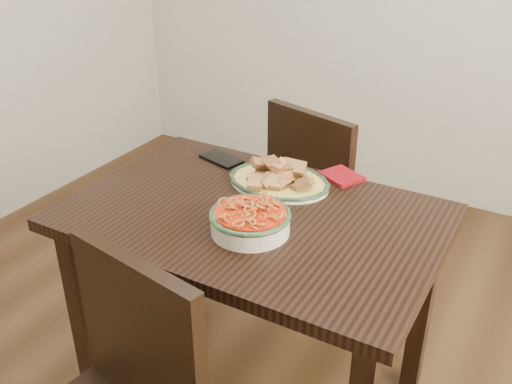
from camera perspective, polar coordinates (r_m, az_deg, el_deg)
The scene contains 7 objects.
floor at distance 2.32m, azimuth -1.73°, elevation -16.84°, with size 3.50×3.50×0.00m, color #352211.
dining_table at distance 1.82m, azimuth -0.31°, elevation -4.86°, with size 1.14×0.76×0.75m.
chair_far at distance 2.42m, azimuth 6.76°, elevation -0.17°, with size 0.52×0.52×0.89m.
fish_plate at distance 1.91m, azimuth 2.33°, elevation 1.94°, with size 0.35×0.27×0.11m.
noodle_bowl at distance 1.64m, azimuth -0.59°, elevation -2.66°, with size 0.24×0.24×0.08m.
smartphone at distance 2.11m, azimuth -3.47°, elevation 3.32°, with size 0.16×0.08×0.01m, color black.
napkin at distance 2.00m, azimuth 8.54°, elevation 1.58°, with size 0.13×0.11×0.01m, color maroon.
Camera 1 is at (0.88, -1.40, 1.62)m, focal length 40.00 mm.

